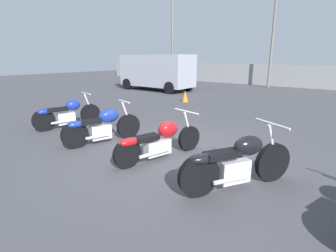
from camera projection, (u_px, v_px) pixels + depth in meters
ground_plane at (173, 152)px, 5.85m from camera, size 60.00×60.00×0.00m
fence_back at (316, 77)px, 17.27m from camera, size 40.00×0.04×1.54m
light_pole_left at (172, 24)px, 21.39m from camera, size 0.70×0.35×7.97m
light_pole_right at (275, 14)px, 17.08m from camera, size 0.70×0.35×8.12m
motorcycle_slot_0 at (67, 114)px, 7.82m from camera, size 0.72×2.01×1.00m
motorcycle_slot_1 at (102, 126)px, 6.40m from camera, size 0.76×1.97×1.00m
motorcycle_slot_2 at (159, 140)px, 5.39m from camera, size 0.84×2.12×0.93m
motorcycle_slot_3 at (237, 162)px, 4.14m from camera, size 1.18×1.87×1.04m
parked_van at (157, 71)px, 16.51m from camera, size 4.77×2.03×2.20m
traffic_cone_near at (185, 96)px, 12.39m from camera, size 0.30×0.30×0.52m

